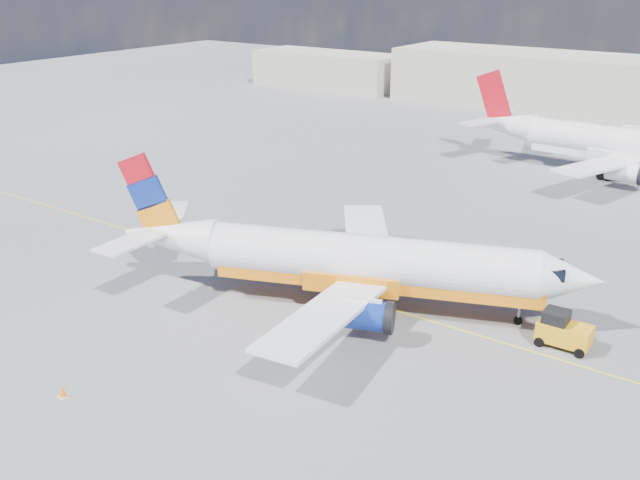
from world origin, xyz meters
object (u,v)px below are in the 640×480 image
Objects in this scene: main_jet at (355,262)px; traffic_cone at (62,391)px; second_jet at (624,146)px; gse_tug at (563,330)px.

main_jet reaches higher than traffic_cone.
main_jet is 18.49m from traffic_cone.
gse_tug is at bearing -79.50° from second_jet.
main_jet is 41.13m from second_jet.
second_jet is at bearing 98.12° from gse_tug.
second_jet is 59.20m from traffic_cone.
second_jet is at bearing 60.01° from main_jet.
second_jet is (6.24, 40.66, 0.14)m from main_jet.
main_jet is 10.24× the size of gse_tug.
main_jet is 47.97× the size of traffic_cone.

